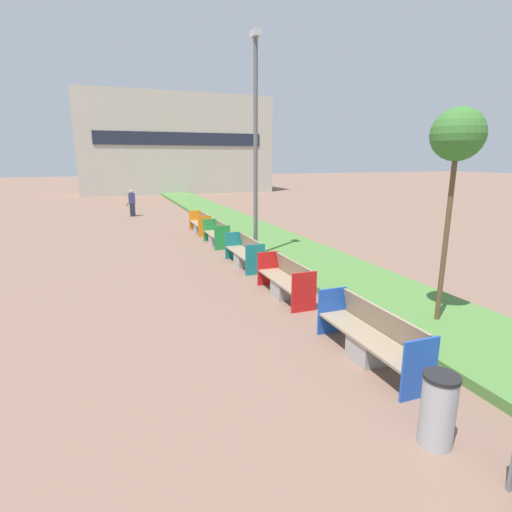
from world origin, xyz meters
name	(u,v)px	position (x,y,z in m)	size (l,w,h in m)	color
planter_grass_strip	(330,269)	(3.20, 12.00, 0.09)	(2.80, 120.00, 0.18)	#4C7A38
building_backdrop	(177,145)	(4.00, 43.98, 4.80)	(18.91, 5.54, 9.59)	#B2AD9E
bench_blue_frame	(370,340)	(0.94, 6.83, 0.38)	(0.65, 2.47, 0.94)	#9E9B96
bench_red_frame	(286,283)	(0.94, 10.35, 0.37)	(0.65, 2.21, 0.94)	#9E9B96
bench_teal_frame	(245,255)	(0.94, 13.55, 0.37)	(0.65, 2.22, 0.94)	#9E9B96
bench_green_frame	(217,236)	(0.94, 17.04, 0.36)	(0.65, 1.90, 0.94)	#9E9B96
bench_orange_frame	(201,225)	(0.94, 20.01, 0.37)	(0.65, 2.07, 0.94)	#9E9B96
litter_bin	(438,410)	(0.42, 4.77, 0.47)	(0.43, 0.43, 0.93)	#9EA0A5
street_lamp_post	(256,140)	(1.55, 14.19, 4.01)	(0.24, 0.44, 7.25)	#56595B
sapling_tree_near	(457,138)	(3.11, 7.53, 3.79)	(0.99, 0.99, 4.36)	brown
pedestrian_walking	(132,203)	(-1.74, 26.97, 0.82)	(0.53, 0.24, 1.62)	#232633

